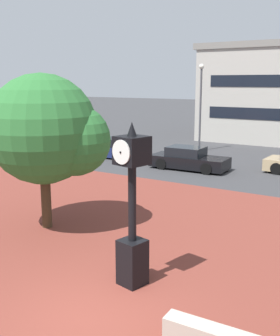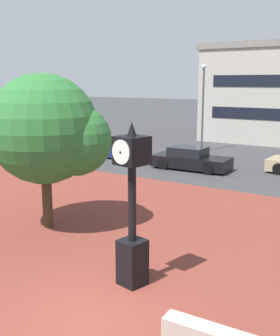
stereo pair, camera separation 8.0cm
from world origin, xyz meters
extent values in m
plane|color=#38383A|center=(0.00, 0.00, 0.00)|extent=(200.00, 200.00, 0.00)
cube|color=brown|center=(0.00, 3.79, 0.00)|extent=(44.00, 15.57, 0.01)
cube|color=black|center=(-0.11, 1.71, 0.58)|extent=(0.70, 0.70, 1.15)
cylinder|color=black|center=(-0.11, 1.71, 2.09)|extent=(0.20, 0.20, 1.88)
cube|color=black|center=(-0.11, 1.71, 3.36)|extent=(0.79, 0.79, 0.66)
cylinder|color=white|center=(-0.04, 2.05, 3.36)|extent=(0.56, 0.15, 0.56)
sphere|color=black|center=(-0.04, 2.06, 3.36)|extent=(0.05, 0.05, 0.05)
cylinder|color=white|center=(-0.18, 1.37, 3.36)|extent=(0.56, 0.15, 0.56)
sphere|color=black|center=(-0.19, 1.35, 3.36)|extent=(0.05, 0.05, 0.05)
cone|color=black|center=(-0.11, 1.71, 3.86)|extent=(0.23, 0.23, 0.33)
cylinder|color=#42301E|center=(-4.85, 3.57, 1.01)|extent=(0.34, 0.34, 2.02)
sphere|color=#2D7033|center=(-4.85, 3.57, 3.39)|extent=(3.65, 3.65, 3.65)
sphere|color=#2D7033|center=(-3.94, 4.11, 3.03)|extent=(2.37, 2.37, 2.37)
cube|color=navy|center=(-10.87, 15.65, 0.44)|extent=(4.62, 1.94, 0.64)
cube|color=black|center=(-11.10, 15.66, 1.00)|extent=(2.15, 1.61, 0.56)
cylinder|color=black|center=(-9.43, 16.44, 0.32)|extent=(0.65, 0.24, 0.64)
cylinder|color=black|center=(-9.48, 14.77, 0.32)|extent=(0.65, 0.24, 0.64)
cylinder|color=black|center=(-12.26, 16.53, 0.32)|extent=(0.65, 0.24, 0.64)
cylinder|color=black|center=(-12.31, 14.86, 0.32)|extent=(0.65, 0.24, 0.64)
cylinder|color=black|center=(-0.25, 16.12, 0.32)|extent=(0.65, 0.25, 0.64)
cube|color=black|center=(-4.83, 14.86, 0.44)|extent=(4.46, 1.95, 0.64)
cube|color=black|center=(-5.05, 14.85, 1.00)|extent=(2.08, 1.61, 0.56)
cylinder|color=black|center=(-3.50, 15.74, 0.32)|extent=(0.65, 0.24, 0.64)
cylinder|color=black|center=(-3.44, 14.08, 0.32)|extent=(0.65, 0.24, 0.64)
cylinder|color=black|center=(-6.22, 15.64, 0.32)|extent=(0.65, 0.24, 0.64)
cylinder|color=black|center=(-6.16, 13.98, 0.32)|extent=(0.65, 0.24, 0.64)
cylinder|color=#4C4C51|center=(-6.96, 21.00, 2.90)|extent=(0.14, 0.14, 5.79)
sphere|color=white|center=(-6.96, 21.00, 5.94)|extent=(0.36, 0.36, 0.36)
camera|label=1|loc=(5.07, -6.19, 4.93)|focal=44.08mm
camera|label=2|loc=(5.14, -6.14, 4.93)|focal=44.08mm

